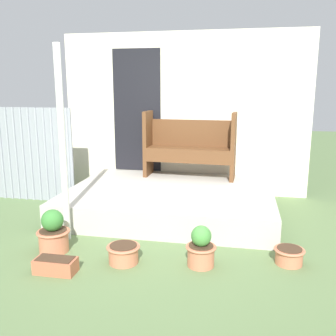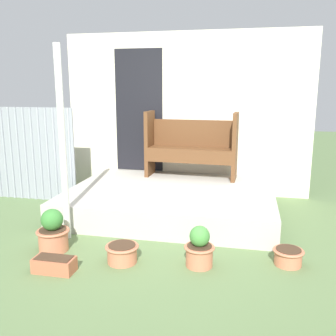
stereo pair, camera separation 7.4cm
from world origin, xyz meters
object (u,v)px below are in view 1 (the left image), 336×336
flower_pot_middle (123,253)px  flower_pot_right (201,248)px  support_post (62,146)px  bench (190,144)px  planter_box_rect (56,265)px  flower_pot_far_right (289,255)px  flower_pot_left (53,233)px

flower_pot_middle → flower_pot_right: flower_pot_right is taller
support_post → flower_pot_right: size_ratio=5.29×
flower_pot_middle → flower_pot_right: bearing=6.3°
flower_pot_right → bench: bearing=100.8°
support_post → planter_box_rect: 1.32m
bench → flower_pot_far_right: (1.31, -2.12, -0.77)m
flower_pot_far_right → flower_pot_middle: bearing=-169.8°
flower_pot_left → flower_pot_right: 1.59m
flower_pot_right → planter_box_rect: 1.41m
support_post → planter_box_rect: bearing=-71.7°
flower_pot_right → flower_pot_far_right: (0.86, 0.21, -0.09)m
bench → planter_box_rect: bearing=-105.4°
bench → planter_box_rect: (-0.90, -2.75, -0.79)m
flower_pot_far_right → bench: bearing=121.7°
bench → planter_box_rect: 2.99m
flower_pot_left → flower_pot_middle: size_ratio=1.38×
flower_pot_right → flower_pot_middle: bearing=-173.7°
bench → flower_pot_left: bench is taller
flower_pot_right → planter_box_rect: size_ratio=1.05×
flower_pot_left → planter_box_rect: size_ratio=1.18×
support_post → flower_pot_far_right: size_ratio=7.16×
support_post → bench: bearing=59.3°
flower_pot_left → flower_pot_right: bearing=-0.8°
planter_box_rect → flower_pot_right: bearing=17.2°
support_post → flower_pot_middle: support_post is taller
flower_pot_middle → flower_pot_far_right: 1.66m
bench → flower_pot_left: (-1.14, -2.31, -0.66)m
support_post → flower_pot_far_right: (2.47, -0.17, -1.00)m
bench → flower_pot_right: (0.44, -2.33, -0.68)m
bench → planter_box_rect: bench is taller
flower_pot_far_right → planter_box_rect: (-2.20, -0.63, -0.02)m
flower_pot_right → flower_pot_far_right: flower_pot_right is taller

